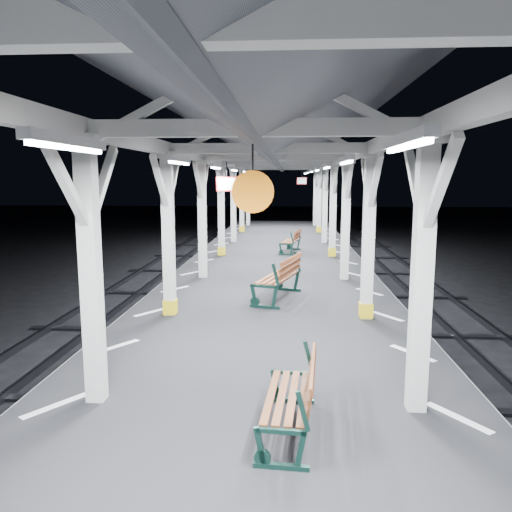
# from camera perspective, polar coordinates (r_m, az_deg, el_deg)

# --- Properties ---
(ground) EXTENTS (120.00, 120.00, 0.00)m
(ground) POSITION_cam_1_polar(r_m,az_deg,el_deg) (8.76, 0.63, -16.86)
(ground) COLOR black
(ground) RESTS_ON ground
(platform) EXTENTS (6.00, 50.00, 1.00)m
(platform) POSITION_cam_1_polar(r_m,az_deg,el_deg) (8.56, 0.63, -13.85)
(platform) COLOR black
(platform) RESTS_ON ground
(hazard_stripes_left) EXTENTS (1.00, 48.00, 0.01)m
(hazard_stripes_left) POSITION_cam_1_polar(r_m,az_deg,el_deg) (8.84, -15.67, -9.93)
(hazard_stripes_left) COLOR silver
(hazard_stripes_left) RESTS_ON platform
(hazard_stripes_right) EXTENTS (1.00, 48.00, 0.01)m
(hazard_stripes_right) POSITION_cam_1_polar(r_m,az_deg,el_deg) (8.61, 17.44, -10.54)
(hazard_stripes_right) COLOR silver
(hazard_stripes_right) RESTS_ON platform
(canopy) EXTENTS (5.40, 49.00, 4.65)m
(canopy) POSITION_cam_1_polar(r_m,az_deg,el_deg) (7.92, 0.68, 14.32)
(canopy) COLOR beige
(canopy) RESTS_ON platform
(bench_near) EXTENTS (0.69, 1.57, 0.83)m
(bench_near) POSITION_cam_1_polar(r_m,az_deg,el_deg) (5.73, 4.55, -15.53)
(bench_near) COLOR #102F28
(bench_near) RESTS_ON platform
(bench_mid) EXTENTS (1.17, 1.99, 1.02)m
(bench_mid) POSITION_cam_1_polar(r_m,az_deg,el_deg) (11.61, 2.94, -2.37)
(bench_mid) COLOR #102F28
(bench_mid) RESTS_ON platform
(bench_far) EXTENTS (0.87, 1.67, 0.86)m
(bench_far) POSITION_cam_1_polar(r_m,az_deg,el_deg) (19.02, 4.21, 1.78)
(bench_far) COLOR #102F28
(bench_far) RESTS_ON platform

